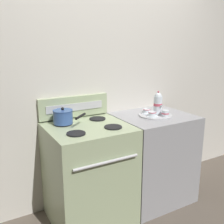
{
  "coord_description": "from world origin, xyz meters",
  "views": [
    {
      "loc": [
        -1.3,
        -2.05,
        1.64
      ],
      "look_at": [
        -0.1,
        0.06,
        1.02
      ],
      "focal_mm": 42.0,
      "sensor_mm": 36.0,
      "label": 1
    }
  ],
  "objects_px": {
    "saucepan": "(63,117)",
    "teacup_left": "(152,114)",
    "serving_tray": "(155,115)",
    "teapot": "(158,103)",
    "teacup_right": "(147,111)",
    "creamer_jug": "(165,113)",
    "stove": "(89,174)"
  },
  "relations": [
    {
      "from": "saucepan",
      "to": "teacup_left",
      "type": "bearing_deg",
      "value": -14.72
    },
    {
      "from": "teacup_left",
      "to": "serving_tray",
      "type": "bearing_deg",
      "value": 29.25
    },
    {
      "from": "saucepan",
      "to": "teapot",
      "type": "bearing_deg",
      "value": -10.65
    },
    {
      "from": "serving_tray",
      "to": "teacup_right",
      "type": "xyz_separation_m",
      "value": [
        -0.05,
        0.08,
        0.03
      ]
    },
    {
      "from": "teapot",
      "to": "creamer_jug",
      "type": "xyz_separation_m",
      "value": [
        0.01,
        -0.1,
        -0.08
      ]
    },
    {
      "from": "saucepan",
      "to": "teapot",
      "type": "xyz_separation_m",
      "value": [
        0.94,
        -0.18,
        0.05
      ]
    },
    {
      "from": "teapot",
      "to": "teacup_right",
      "type": "xyz_separation_m",
      "value": [
        -0.08,
        0.08,
        -0.09
      ]
    },
    {
      "from": "teacup_left",
      "to": "creamer_jug",
      "type": "height_order",
      "value": "creamer_jug"
    },
    {
      "from": "teapot",
      "to": "teacup_right",
      "type": "relative_size",
      "value": 2.04
    },
    {
      "from": "stove",
      "to": "teacup_right",
      "type": "height_order",
      "value": "teacup_right"
    },
    {
      "from": "saucepan",
      "to": "serving_tray",
      "type": "height_order",
      "value": "saucepan"
    },
    {
      "from": "teacup_right",
      "to": "creamer_jug",
      "type": "xyz_separation_m",
      "value": [
        0.09,
        -0.18,
        0.01
      ]
    },
    {
      "from": "teapot",
      "to": "saucepan",
      "type": "bearing_deg",
      "value": 169.35
    },
    {
      "from": "stove",
      "to": "creamer_jug",
      "type": "bearing_deg",
      "value": -9.36
    },
    {
      "from": "saucepan",
      "to": "creamer_jug",
      "type": "height_order",
      "value": "saucepan"
    },
    {
      "from": "stove",
      "to": "serving_tray",
      "type": "height_order",
      "value": "serving_tray"
    },
    {
      "from": "serving_tray",
      "to": "teacup_left",
      "type": "xyz_separation_m",
      "value": [
        -0.08,
        -0.04,
        0.03
      ]
    },
    {
      "from": "saucepan",
      "to": "teacup_left",
      "type": "relative_size",
      "value": 2.42
    },
    {
      "from": "serving_tray",
      "to": "teacup_right",
      "type": "bearing_deg",
      "value": 120.07
    },
    {
      "from": "serving_tray",
      "to": "teapot",
      "type": "height_order",
      "value": "teapot"
    },
    {
      "from": "saucepan",
      "to": "teacup_right",
      "type": "distance_m",
      "value": 0.87
    },
    {
      "from": "serving_tray",
      "to": "teacup_left",
      "type": "relative_size",
      "value": 2.83
    },
    {
      "from": "teacup_left",
      "to": "teapot",
      "type": "bearing_deg",
      "value": 22.81
    },
    {
      "from": "serving_tray",
      "to": "creamer_jug",
      "type": "bearing_deg",
      "value": -67.52
    },
    {
      "from": "saucepan",
      "to": "teacup_left",
      "type": "distance_m",
      "value": 0.87
    },
    {
      "from": "stove",
      "to": "serving_tray",
      "type": "relative_size",
      "value": 2.82
    },
    {
      "from": "serving_tray",
      "to": "teacup_left",
      "type": "distance_m",
      "value": 0.09
    },
    {
      "from": "teapot",
      "to": "teacup_left",
      "type": "bearing_deg",
      "value": -157.19
    },
    {
      "from": "creamer_jug",
      "to": "stove",
      "type": "bearing_deg",
      "value": 170.64
    },
    {
      "from": "stove",
      "to": "teapot",
      "type": "bearing_deg",
      "value": -2.08
    },
    {
      "from": "serving_tray",
      "to": "creamer_jug",
      "type": "relative_size",
      "value": 4.55
    },
    {
      "from": "creamer_jug",
      "to": "teacup_right",
      "type": "bearing_deg",
      "value": 116.08
    }
  ]
}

